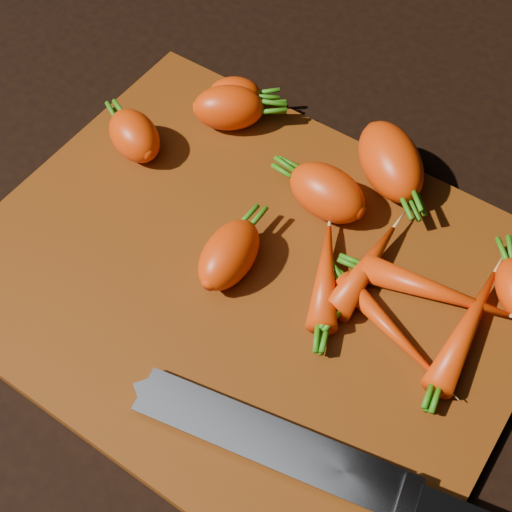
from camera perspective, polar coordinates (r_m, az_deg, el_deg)
The scene contains 14 objects.
ground at distance 0.66m, azimuth -0.49°, elevation -2.28°, with size 2.00×2.00×0.01m, color black.
cutting_board at distance 0.65m, azimuth -0.49°, elevation -1.78°, with size 0.50×0.40×0.01m, color #74340B.
carrot_0 at distance 0.75m, azimuth -2.20°, elevation 11.77°, with size 0.07×0.05×0.05m, color #E33D0B.
carrot_1 at distance 0.74m, azimuth -9.71°, elevation 9.47°, with size 0.07×0.05×0.05m, color #E33D0B.
carrot_2 at distance 0.71m, azimuth 10.71°, elevation 7.46°, with size 0.10×0.06×0.06m, color #E33D0B.
carrot_3 at distance 0.63m, azimuth -2.17°, elevation 0.11°, with size 0.08×0.05×0.05m, color #E33D0B.
carrot_4 at distance 0.68m, azimuth 5.71°, elevation 5.07°, with size 0.08×0.05×0.05m, color #E33D0B.
carrot_5 at distance 0.78m, azimuth -1.68°, elevation 12.87°, with size 0.05×0.04×0.04m, color #E33D0B.
carrot_7 at distance 0.63m, azimuth 16.51°, elevation -5.54°, with size 0.13×0.03×0.03m, color #E33D0B.
carrot_8 at distance 0.62m, azimuth 10.50°, elevation -5.57°, with size 0.12×0.02×0.02m, color #E33D0B.
carrot_9 at distance 0.64m, azimuth 5.57°, elevation -1.53°, with size 0.11×0.03×0.03m, color #E33D0B.
carrot_10 at distance 0.64m, azimuth 8.75°, elevation -0.97°, with size 0.11×0.03×0.03m, color #E33D0B.
carrot_11 at distance 0.64m, azimuth 14.12°, elevation -2.73°, with size 0.13×0.03×0.03m, color #E33D0B.
knife at distance 0.57m, azimuth 2.87°, elevation -15.24°, with size 0.35×0.10×0.02m.
Camera 1 is at (0.20, -0.29, 0.56)m, focal length 50.00 mm.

